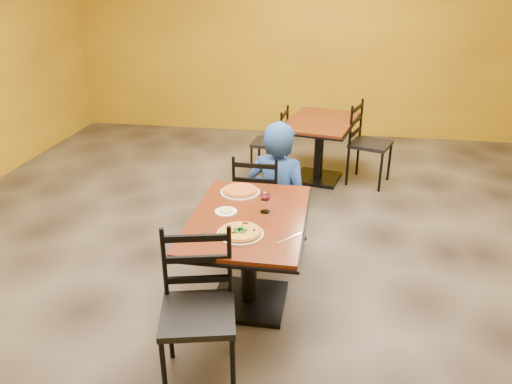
% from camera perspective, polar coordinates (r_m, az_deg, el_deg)
% --- Properties ---
extents(floor, '(7.00, 8.00, 0.01)m').
position_cam_1_polar(floor, '(4.30, 0.36, -8.75)').
color(floor, black).
rests_on(floor, ground).
extents(wall_back, '(7.00, 0.01, 3.00)m').
position_cam_1_polar(wall_back, '(7.64, 5.32, 17.71)').
color(wall_back, gold).
rests_on(wall_back, ground).
extents(table_main, '(0.83, 1.23, 0.75)m').
position_cam_1_polar(table_main, '(3.59, -0.87, -5.54)').
color(table_main, '#58270D').
rests_on(table_main, floor).
extents(table_second, '(0.98, 1.27, 0.75)m').
position_cam_1_polar(table_second, '(5.93, 7.38, 6.41)').
color(table_second, '#58270D').
rests_on(table_second, floor).
extents(chair_main_near, '(0.53, 0.53, 0.96)m').
position_cam_1_polar(chair_main_near, '(3.01, -6.75, -13.99)').
color(chair_main_near, black).
rests_on(chair_main_near, floor).
extents(chair_main_far, '(0.42, 0.42, 0.91)m').
position_cam_1_polar(chair_main_far, '(4.49, 0.30, -0.70)').
color(chair_main_far, black).
rests_on(chair_main_far, floor).
extents(chair_second_left, '(0.43, 0.43, 0.87)m').
position_cam_1_polar(chair_second_left, '(6.01, 1.57, 5.69)').
color(chair_second_left, black).
rests_on(chair_second_left, floor).
extents(chair_second_right, '(0.55, 0.55, 0.97)m').
position_cam_1_polar(chair_second_right, '(5.97, 13.13, 5.37)').
color(chair_second_right, black).
rests_on(chair_second_right, floor).
extents(diner, '(0.66, 0.51, 1.18)m').
position_cam_1_polar(diner, '(4.44, 2.55, 0.90)').
color(diner, navy).
rests_on(diner, floor).
extents(plate_main, '(0.31, 0.31, 0.01)m').
position_cam_1_polar(plate_main, '(3.26, -1.84, -4.86)').
color(plate_main, white).
rests_on(plate_main, table_main).
extents(pizza_main, '(0.28, 0.28, 0.02)m').
position_cam_1_polar(pizza_main, '(3.25, -1.84, -4.61)').
color(pizza_main, '#862F09').
rests_on(pizza_main, plate_main).
extents(plate_far, '(0.31, 0.31, 0.01)m').
position_cam_1_polar(plate_far, '(3.87, -1.86, 0.01)').
color(plate_far, white).
rests_on(plate_far, table_main).
extents(pizza_far, '(0.28, 0.28, 0.02)m').
position_cam_1_polar(pizza_far, '(3.86, -1.86, 0.22)').
color(pizza_far, orange).
rests_on(pizza_far, plate_far).
extents(side_plate, '(0.16, 0.16, 0.01)m').
position_cam_1_polar(side_plate, '(3.56, -3.51, -2.29)').
color(side_plate, white).
rests_on(side_plate, table_main).
extents(dip, '(0.09, 0.09, 0.01)m').
position_cam_1_polar(dip, '(3.55, -3.51, -2.16)').
color(dip, tan).
rests_on(dip, side_plate).
extents(wine_glass, '(0.08, 0.08, 0.18)m').
position_cam_1_polar(wine_glass, '(3.52, 1.07, -1.00)').
color(wine_glass, white).
rests_on(wine_glass, table_main).
extents(fork, '(0.05, 0.19, 0.00)m').
position_cam_1_polar(fork, '(3.34, -5.30, -4.25)').
color(fork, silver).
rests_on(fork, table_main).
extents(knife, '(0.15, 0.17, 0.00)m').
position_cam_1_polar(knife, '(3.22, 3.87, -5.34)').
color(knife, silver).
rests_on(knife, table_main).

